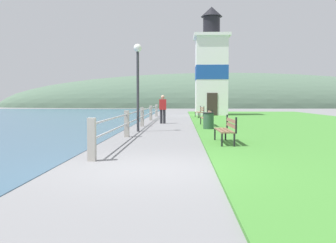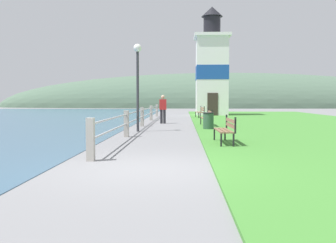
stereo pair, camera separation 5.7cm
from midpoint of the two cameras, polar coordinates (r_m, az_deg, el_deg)
name	(u,v)px [view 1 (the left image)]	position (r m, az deg, el deg)	size (l,w,h in m)	color
ground_plane	(145,169)	(7.98, -3.78, -7.26)	(160.00, 160.00, 0.00)	slate
grass_verge	(298,124)	(22.72, 19.16, -0.40)	(12.00, 41.62, 0.06)	#428433
seawall_railing	(142,115)	(20.23, -4.05, 0.97)	(0.18, 22.76, 1.04)	#A8A399
park_bench_near	(227,128)	(12.21, 8.81, -1.02)	(0.53, 1.85, 0.94)	brown
park_bench_midway	(207,117)	(20.01, 5.93, 0.74)	(0.53, 2.00, 0.94)	brown
park_bench_far	(200,111)	(28.69, 4.89, 1.56)	(0.65, 1.75, 0.94)	brown
lighthouse	(211,70)	(33.76, 6.55, 7.87)	(3.14, 3.14, 9.60)	white
person_strolling	(163,108)	(22.52, -0.88, 2.05)	(0.43, 0.26, 1.71)	#28282D
trash_bin	(208,121)	(17.89, 6.10, 0.04)	(0.54, 0.54, 0.84)	#2D5138
lamp_post	(138,71)	(17.10, -4.72, 7.65)	(0.36, 0.36, 3.96)	#333338
distant_hillside	(223,107)	(65.96, 8.40, 2.14)	(80.00, 16.00, 12.00)	#4C6651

